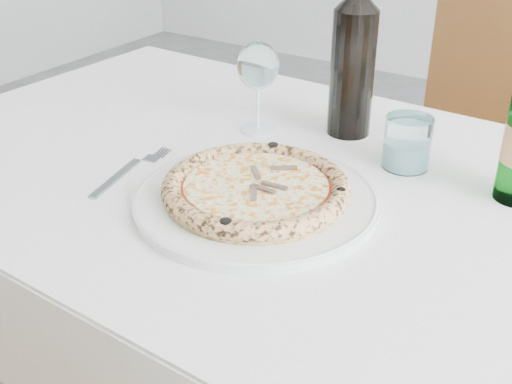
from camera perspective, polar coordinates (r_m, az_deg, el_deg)
dining_table at (r=1.05m, az=2.96°, el=-3.12°), size 1.44×0.89×0.76m
chair_far at (r=1.77m, az=18.24°, el=4.31°), size 0.56×0.56×0.93m
plate at (r=0.93m, az=0.00°, el=-0.61°), size 0.36×0.36×0.02m
pizza at (r=0.92m, az=-0.00°, el=0.34°), size 0.27×0.27×0.03m
fork at (r=1.04m, az=-11.33°, el=1.81°), size 0.04×0.20×0.00m
wine_glass at (r=1.14m, az=0.17°, el=10.97°), size 0.07×0.07×0.17m
tumbler at (r=1.06m, az=13.27°, el=4.01°), size 0.08×0.08×0.08m
wine_bottle at (r=1.14m, az=8.63°, el=11.50°), size 0.08×0.08×0.31m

